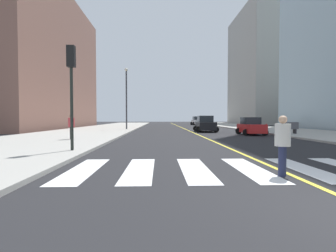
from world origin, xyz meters
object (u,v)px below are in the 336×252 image
(car_red_third, at_px, (251,127))
(car_black_nearest, at_px, (205,124))
(park_bench, at_px, (289,128))
(fire_hydrant, at_px, (266,128))
(traffic_light_far_corner, at_px, (71,77))
(pedestrian_walking_west, at_px, (71,126))
(pedestrian_crossing, at_px, (283,143))
(car_white_second, at_px, (197,121))
(street_lamp, at_px, (126,94))

(car_red_third, bearing_deg, car_black_nearest, -55.61)
(park_bench, distance_m, fire_hydrant, 3.19)
(traffic_light_far_corner, xyz_separation_m, fire_hydrant, (15.82, 15.03, -3.01))
(car_red_third, bearing_deg, fire_hydrant, -136.89)
(park_bench, bearing_deg, pedestrian_walking_west, 104.52)
(car_black_nearest, xyz_separation_m, pedestrian_crossing, (-2.01, -23.05, 0.05))
(pedestrian_walking_west, relative_size, fire_hydrant, 2.00)
(park_bench, bearing_deg, car_red_third, 75.26)
(car_black_nearest, bearing_deg, park_bench, 140.07)
(car_black_nearest, distance_m, car_white_second, 29.25)
(street_lamp, bearing_deg, car_red_third, -35.58)
(park_bench, relative_size, street_lamp, 0.22)
(car_white_second, bearing_deg, pedestrian_crossing, 81.25)
(car_black_nearest, height_order, street_lamp, street_lamp)
(car_red_third, height_order, traffic_light_far_corner, traffic_light_far_corner)
(park_bench, height_order, pedestrian_crossing, pedestrian_crossing)
(street_lamp, bearing_deg, car_white_second, 61.43)
(pedestrian_crossing, xyz_separation_m, street_lamp, (-8.06, 27.36, 4.04))
(car_red_third, bearing_deg, park_bench, 168.70)
(car_red_third, xyz_separation_m, pedestrian_walking_west, (-15.46, -6.48, 0.31))
(car_white_second, relative_size, pedestrian_walking_west, 2.62)
(fire_hydrant, bearing_deg, pedestrian_crossing, -112.27)
(park_bench, bearing_deg, pedestrian_crossing, 149.47)
(pedestrian_crossing, bearing_deg, park_bench, 5.68)
(car_white_second, distance_m, fire_hydrant, 32.32)
(car_black_nearest, distance_m, park_bench, 9.38)
(car_white_second, xyz_separation_m, pedestrian_walking_west, (-15.29, -40.98, 0.17))
(car_red_third, bearing_deg, pedestrian_walking_west, 23.85)
(car_black_nearest, relative_size, car_white_second, 0.94)
(car_red_third, xyz_separation_m, park_bench, (3.44, -0.76, -0.13))
(car_red_third, xyz_separation_m, street_lamp, (-13.65, 9.76, 4.18))
(traffic_light_far_corner, distance_m, street_lamp, 22.53)
(park_bench, bearing_deg, car_black_nearest, 46.18)
(car_black_nearest, bearing_deg, fire_hydrant, 154.41)
(car_white_second, height_order, pedestrian_walking_west, car_white_second)
(park_bench, relative_size, fire_hydrant, 2.05)
(car_white_second, bearing_deg, pedestrian_walking_west, 66.73)
(car_red_third, distance_m, street_lamp, 17.29)
(car_white_second, height_order, car_red_third, car_white_second)
(pedestrian_walking_west, distance_m, street_lamp, 16.80)
(fire_hydrant, distance_m, street_lamp, 18.38)
(car_black_nearest, relative_size, traffic_light_far_corner, 0.90)
(park_bench, height_order, street_lamp, street_lamp)
(car_black_nearest, xyz_separation_m, street_lamp, (-10.07, 4.31, 4.09))
(fire_hydrant, bearing_deg, traffic_light_far_corner, -136.48)
(traffic_light_far_corner, height_order, street_lamp, street_lamp)
(car_black_nearest, xyz_separation_m, traffic_light_far_corner, (-9.69, -18.17, 2.68))
(car_black_nearest, distance_m, street_lamp, 11.69)
(car_white_second, distance_m, park_bench, 35.45)
(car_white_second, xyz_separation_m, car_red_third, (0.18, -34.50, -0.14))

